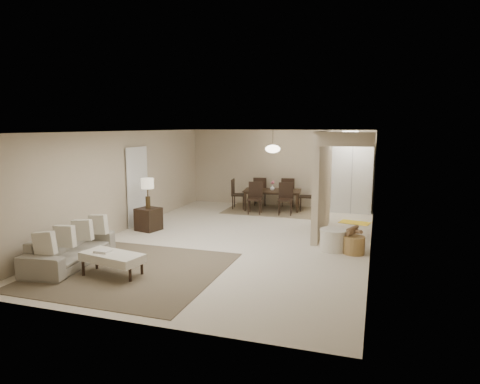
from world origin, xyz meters
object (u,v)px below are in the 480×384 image
(ottoman_bench, at_px, (112,258))
(dining_table, at_px, (272,200))
(wicker_basket, at_px, (354,245))
(side_table, at_px, (149,219))
(round_pouf, at_px, (334,240))
(pantry_cabinet, at_px, (352,178))
(sofa, at_px, (70,249))

(ottoman_bench, height_order, dining_table, dining_table)
(ottoman_bench, bearing_deg, wicker_basket, 44.56)
(side_table, bearing_deg, round_pouf, -4.66)
(ottoman_bench, bearing_deg, pantry_cabinet, 73.79)
(side_table, bearing_deg, dining_table, 56.39)
(pantry_cabinet, relative_size, side_table, 3.68)
(side_table, distance_m, wicker_basket, 5.10)
(pantry_cabinet, height_order, wicker_basket, pantry_cabinet)
(side_table, distance_m, round_pouf, 4.66)
(pantry_cabinet, bearing_deg, dining_table, -169.35)
(sofa, relative_size, wicker_basket, 4.79)
(wicker_basket, relative_size, dining_table, 0.24)
(round_pouf, bearing_deg, dining_table, 120.27)
(sofa, xyz_separation_m, wicker_basket, (5.13, 2.35, -0.12))
(sofa, bearing_deg, wicker_basket, -73.33)
(ottoman_bench, height_order, wicker_basket, ottoman_bench)
(sofa, xyz_separation_m, side_table, (0.05, 2.85, -0.02))
(pantry_cabinet, height_order, sofa, pantry_cabinet)
(sofa, relative_size, ottoman_bench, 1.72)
(side_table, xyz_separation_m, dining_table, (2.36, 3.55, 0.03))
(sofa, xyz_separation_m, round_pouf, (4.70, 2.47, -0.08))
(side_table, height_order, wicker_basket, side_table)
(pantry_cabinet, height_order, side_table, pantry_cabinet)
(round_pouf, xyz_separation_m, dining_table, (-2.29, 3.93, 0.09))
(round_pouf, height_order, dining_table, dining_table)
(round_pouf, bearing_deg, side_table, 175.34)
(wicker_basket, bearing_deg, side_table, 174.46)
(sofa, relative_size, side_table, 3.65)
(round_pouf, bearing_deg, pantry_cabinet, 88.68)
(dining_table, bearing_deg, side_table, -131.94)
(ottoman_bench, bearing_deg, round_pouf, 48.79)
(pantry_cabinet, relative_size, dining_table, 1.18)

